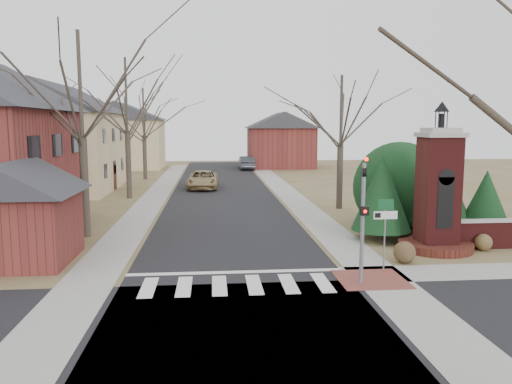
{
  "coord_description": "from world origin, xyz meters",
  "views": [
    {
      "loc": [
        -0.81,
        -15.75,
        5.5
      ],
      "look_at": [
        1.12,
        6.0,
        2.53
      ],
      "focal_mm": 35.0,
      "sensor_mm": 36.0,
      "label": 1
    }
  ],
  "objects": [
    {
      "name": "house_distant_right",
      "position": [
        7.99,
        47.99,
        3.65
      ],
      "size": [
        8.8,
        8.8,
        7.3
      ],
      "color": "maroon",
      "rests_on": "ground"
    },
    {
      "name": "cross_street",
      "position": [
        0.0,
        -3.0,
        0.01
      ],
      "size": [
        120.0,
        8.0,
        0.01
      ],
      "primitive_type": "cube",
      "color": "black",
      "rests_on": "ground"
    },
    {
      "name": "pickup_truck",
      "position": [
        -1.6,
        27.13,
        0.76
      ],
      "size": [
        2.74,
        5.59,
        1.53
      ],
      "primitive_type": "imported",
      "rotation": [
        0.0,
        0.0,
        -0.04
      ],
      "color": "#A08457",
      "rests_on": "ground"
    },
    {
      "name": "crosswalk_zone",
      "position": [
        0.0,
        0.8,
        0.01
      ],
      "size": [
        8.0,
        2.2,
        0.02
      ],
      "primitive_type": "cube",
      "color": "silver",
      "rests_on": "ground"
    },
    {
      "name": "sign_post",
      "position": [
        5.59,
        1.99,
        1.95
      ],
      "size": [
        0.9,
        0.07,
        2.75
      ],
      "color": "slate",
      "rests_on": "ground"
    },
    {
      "name": "bare_tree_1",
      "position": [
        -7.0,
        22.0,
        8.03
      ],
      "size": [
        8.4,
        8.4,
        11.64
      ],
      "color": "#473D33",
      "rests_on": "ground"
    },
    {
      "name": "sidewalk_left",
      "position": [
        -5.2,
        22.0,
        0.01
      ],
      "size": [
        2.0,
        60.0,
        0.02
      ],
      "primitive_type": "cube",
      "color": "gray",
      "rests_on": "ground"
    },
    {
      "name": "evergreen_far",
      "position": [
        12.5,
        7.2,
        1.9
      ],
      "size": [
        2.4,
        2.4,
        3.3
      ],
      "color": "#473D33",
      "rests_on": "ground"
    },
    {
      "name": "main_street",
      "position": [
        0.0,
        22.0,
        0.01
      ],
      "size": [
        8.0,
        70.0,
        0.01
      ],
      "primitive_type": "cube",
      "color": "black",
      "rests_on": "ground"
    },
    {
      "name": "bare_tree_0",
      "position": [
        -7.0,
        9.0,
        7.7
      ],
      "size": [
        8.05,
        8.05,
        11.15
      ],
      "color": "#473D33",
      "rests_on": "ground"
    },
    {
      "name": "ground",
      "position": [
        0.0,
        0.0,
        0.0
      ],
      "size": [
        120.0,
        120.0,
        0.0
      ],
      "primitive_type": "plane",
      "color": "brown",
      "rests_on": "ground"
    },
    {
      "name": "brick_gate_monument",
      "position": [
        9.0,
        4.99,
        2.17
      ],
      "size": [
        3.2,
        3.2,
        6.47
      ],
      "color": "#4F1717",
      "rests_on": "ground"
    },
    {
      "name": "traffic_signal_pole",
      "position": [
        4.3,
        0.57,
        2.59
      ],
      "size": [
        0.28,
        0.41,
        4.5
      ],
      "color": "slate",
      "rests_on": "ground"
    },
    {
      "name": "curb_apron",
      "position": [
        4.8,
        1.0,
        0.01
      ],
      "size": [
        2.4,
        2.4,
        0.02
      ],
      "primitive_type": "cube",
      "color": "brown",
      "rests_on": "ground"
    },
    {
      "name": "dry_shrub_left",
      "position": [
        6.8,
        3.0,
        0.44
      ],
      "size": [
        0.88,
        0.88,
        0.88
      ],
      "primitive_type": "sphere",
      "color": "brown",
      "rests_on": "ground"
    },
    {
      "name": "evergreen_mass",
      "position": [
        9.0,
        9.5,
        2.4
      ],
      "size": [
        4.8,
        4.8,
        4.8
      ],
      "primitive_type": "sphere",
      "color": "#113318",
      "rests_on": "ground"
    },
    {
      "name": "evergreen_mid",
      "position": [
        10.5,
        8.2,
        2.6
      ],
      "size": [
        3.4,
        3.4,
        4.7
      ],
      "color": "#473D33",
      "rests_on": "ground"
    },
    {
      "name": "house_stucco_left",
      "position": [
        -13.5,
        27.0,
        4.59
      ],
      "size": [
        9.8,
        12.8,
        9.28
      ],
      "color": "beige",
      "rests_on": "ground"
    },
    {
      "name": "garage_left",
      "position": [
        -8.52,
        4.49,
        2.24
      ],
      "size": [
        4.8,
        4.8,
        4.29
      ],
      "color": "maroon",
      "rests_on": "ground"
    },
    {
      "name": "bare_tree_2",
      "position": [
        -7.5,
        35.0,
        7.03
      ],
      "size": [
        7.35,
        7.35,
        10.19
      ],
      "color": "#473D33",
      "rests_on": "ground"
    },
    {
      "name": "distant_car",
      "position": [
        3.4,
        44.9,
        0.82
      ],
      "size": [
        1.81,
        5.0,
        1.64
      ],
      "primitive_type": "imported",
      "rotation": [
        0.0,
        0.0,
        3.16
      ],
      "color": "#37393F",
      "rests_on": "ground"
    },
    {
      "name": "stop_bar",
      "position": [
        0.0,
        2.3,
        0.01
      ],
      "size": [
        8.0,
        0.35,
        0.02
      ],
      "primitive_type": "cube",
      "color": "silver",
      "rests_on": "ground"
    },
    {
      "name": "bare_tree_3",
      "position": [
        7.5,
        16.0,
        6.69
      ],
      "size": [
        7.0,
        7.0,
        9.7
      ],
      "color": "#473D33",
      "rests_on": "ground"
    },
    {
      "name": "house_distant_left",
      "position": [
        -12.01,
        48.0,
        4.25
      ],
      "size": [
        10.8,
        8.8,
        8.53
      ],
      "color": "beige",
      "rests_on": "ground"
    },
    {
      "name": "dry_shrub_right",
      "position": [
        11.0,
        4.6,
        0.37
      ],
      "size": [
        0.75,
        0.75,
        0.75
      ],
      "primitive_type": "sphere",
      "color": "brown",
      "rests_on": "ground"
    },
    {
      "name": "evergreen_near",
      "position": [
        7.2,
        7.0,
        2.3
      ],
      "size": [
        2.8,
        2.8,
        4.1
      ],
      "color": "#473D33",
      "rests_on": "ground"
    },
    {
      "name": "sidewalk_right_main",
      "position": [
        5.2,
        22.0,
        0.01
      ],
      "size": [
        2.0,
        60.0,
        0.02
      ],
      "primitive_type": "cube",
      "color": "gray",
      "rests_on": "ground"
    }
  ]
}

